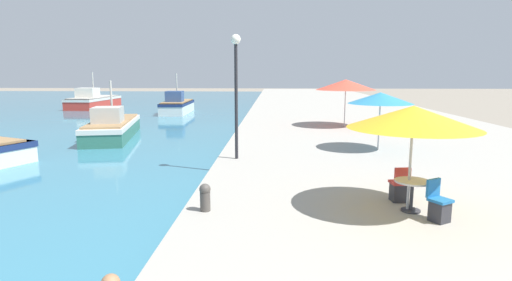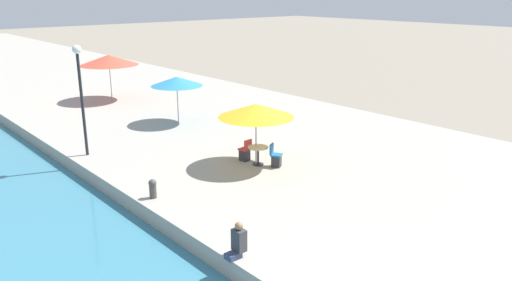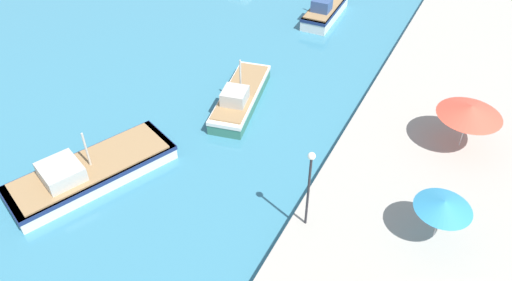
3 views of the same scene
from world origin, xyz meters
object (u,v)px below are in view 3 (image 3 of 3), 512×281
Objects in this scene: fishing_boat_mid at (240,96)px; cafe_umbrella_striped at (471,111)px; fishing_boat_near at (90,171)px; cafe_umbrella_white at (444,205)px; lamppost at (310,177)px; fishing_boat_far at (325,10)px.

cafe_umbrella_striped is (13.68, 1.60, 2.39)m from fishing_boat_mid.
fishing_boat_near reaches higher than cafe_umbrella_white.
lamppost is at bearing -160.52° from cafe_umbrella_white.
lamppost is (-5.66, -9.59, 0.59)m from cafe_umbrella_striped.
fishing_boat_near is at bearing -101.83° from fishing_boat_far.
fishing_boat_far reaches higher than fishing_boat_mid.
lamppost is (8.02, -7.99, 2.99)m from fishing_boat_mid.
cafe_umbrella_white is (17.73, 4.10, 2.09)m from fishing_boat_near.
fishing_boat_mid is 13.98m from cafe_umbrella_striped.
fishing_boat_near is 1.49× the size of fishing_boat_far.
fishing_boat_far reaches higher than cafe_umbrella_striped.
cafe_umbrella_white is 6.20m from lamppost.
cafe_umbrella_white is at bearing 35.96° from fishing_boat_near.
fishing_boat_mid is (3.93, 10.04, 0.03)m from fishing_boat_near.
fishing_boat_far is at bearing 76.92° from fishing_boat_mid.
fishing_boat_mid is 1.70× the size of lamppost.
fishing_boat_near is 12.49m from lamppost.
cafe_umbrella_striped is (17.61, 11.64, 2.42)m from fishing_boat_near.
fishing_boat_far reaches higher than cafe_umbrella_white.
fishing_boat_far is at bearing 108.98° from lamppost.
cafe_umbrella_striped is at bearing 56.42° from fishing_boat_near.
fishing_boat_mid is at bearing 135.11° from lamppost.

